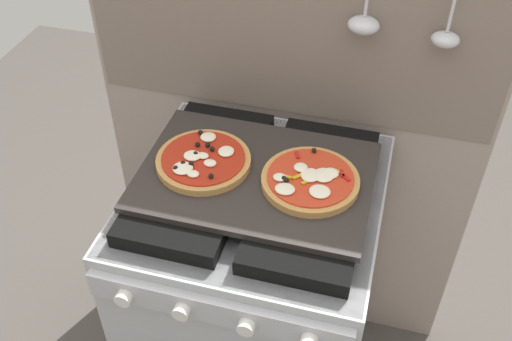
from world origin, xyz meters
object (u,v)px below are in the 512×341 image
object	(u,v)px
stove	(256,296)
pizza_left	(204,160)
baking_tray	(256,176)
pizza_right	(310,179)

from	to	relation	value
stove	pizza_left	distance (m)	0.50
baking_tray	stove	bearing A→B (deg)	-90.00
stove	pizza_left	world-z (taller)	pizza_left
pizza_left	baking_tray	bearing A→B (deg)	-1.17
stove	pizza_right	size ratio (longest dim) A/B	4.02
baking_tray	pizza_right	bearing A→B (deg)	0.40
stove	pizza_right	xyz separation A→B (m)	(0.13, 0.00, 0.48)
stove	pizza_left	xyz separation A→B (m)	(-0.13, 0.00, 0.48)
stove	baking_tray	xyz separation A→B (m)	(0.00, 0.00, 0.46)
pizza_right	pizza_left	bearing A→B (deg)	179.61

